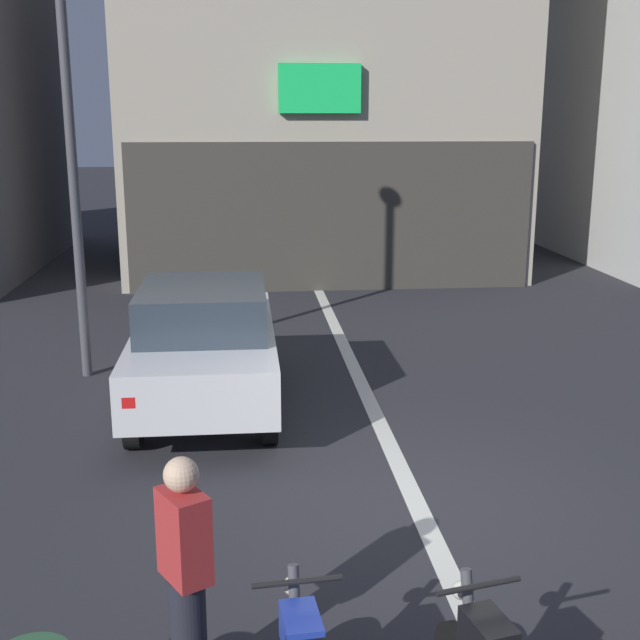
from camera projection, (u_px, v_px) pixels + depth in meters
name	position (u px, v px, depth m)	size (l,w,h in m)	color
ground_plane	(418.00, 508.00, 7.83)	(120.00, 120.00, 0.00)	#2B2B30
lane_centre_line	(343.00, 343.00, 13.62)	(0.20, 18.00, 0.01)	silver
car_white_crossing_near	(204.00, 342.00, 10.36)	(1.77, 4.10, 1.64)	black
street_lamp	(67.00, 94.00, 10.94)	(0.36, 0.36, 6.53)	#47474C
person_by_motorcycles	(186.00, 578.00, 5.07)	(0.37, 0.42, 1.67)	#23232D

